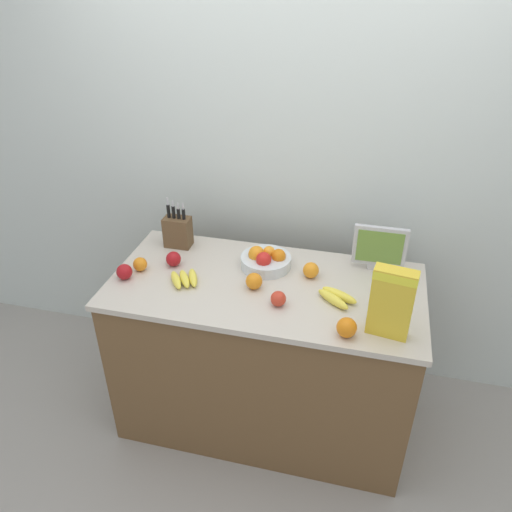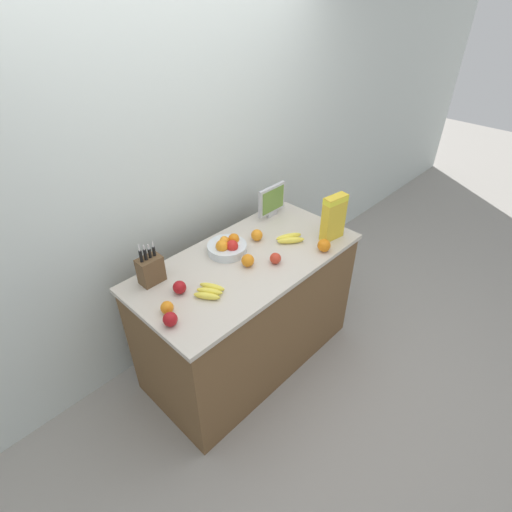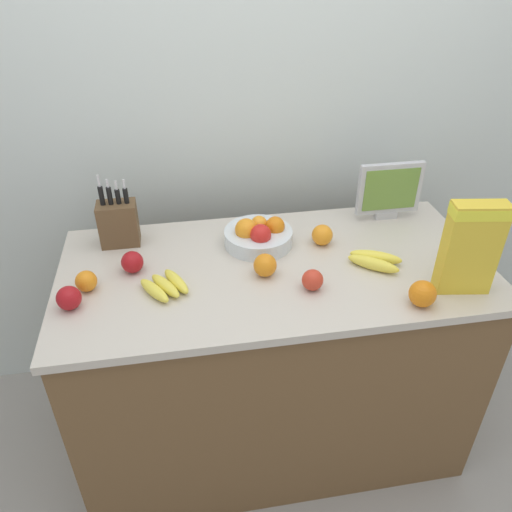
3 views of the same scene
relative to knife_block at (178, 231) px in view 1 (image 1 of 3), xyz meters
name	(u,v)px [view 1 (image 1 of 3)]	position (x,y,z in m)	size (l,w,h in m)	color
ground_plane	(264,413)	(0.54, -0.25, -1.00)	(14.00, 14.00, 0.00)	gray
wall_back	(291,164)	(0.54, 0.34, 0.30)	(9.00, 0.06, 2.60)	silver
counter	(265,354)	(0.54, -0.25, -0.54)	(1.51, 0.74, 0.91)	brown
knife_block	(178,231)	(0.00, 0.00, 0.00)	(0.14, 0.09, 0.28)	brown
small_monitor	(380,247)	(1.06, 0.01, 0.04)	(0.26, 0.03, 0.24)	#B7B7BC
cereal_box	(392,300)	(1.12, -0.48, 0.08)	(0.18, 0.09, 0.32)	gold
fruit_bowl	(266,260)	(0.51, -0.10, -0.05)	(0.26, 0.26, 0.11)	silver
banana_bunch_left	(336,297)	(0.89, -0.31, -0.07)	(0.20, 0.17, 0.04)	yellow
banana_bunch_right	(185,279)	(0.16, -0.33, -0.07)	(0.18, 0.19, 0.04)	yellow
apple_rear	(278,299)	(0.64, -0.40, -0.05)	(0.07, 0.07, 0.07)	red
apple_front	(124,272)	(-0.14, -0.37, -0.05)	(0.08, 0.08, 0.08)	#A31419
apple_rightmost	(173,259)	(0.05, -0.20, -0.05)	(0.08, 0.08, 0.08)	#A31419
orange_mid_left	(347,328)	(0.95, -0.54, -0.04)	(0.09, 0.09, 0.09)	orange
orange_front_right	(140,264)	(-0.09, -0.28, -0.05)	(0.07, 0.07, 0.07)	orange
orange_by_cereal	(254,281)	(0.50, -0.30, -0.05)	(0.08, 0.08, 0.08)	orange
orange_back_center	(311,270)	(0.74, -0.14, -0.05)	(0.08, 0.08, 0.08)	orange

